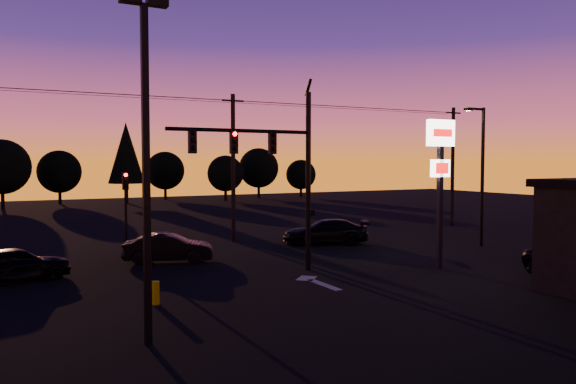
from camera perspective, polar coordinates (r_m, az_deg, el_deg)
name	(u,v)px	position (r m, az deg, el deg)	size (l,w,h in m)	color
ground	(327,291)	(21.56, 3.96, -10.04)	(120.00, 120.00, 0.00)	black
lane_arrow	(316,282)	(23.20, 2.82, -9.07)	(1.20, 3.10, 0.01)	beige
traffic_signal_mast	(277,161)	(24.43, -1.17, 3.19)	(6.79, 0.52, 8.58)	black
secondary_signal	(126,201)	(29.99, -16.16, -0.92)	(0.30, 0.31, 4.35)	black
parking_lot_light	(146,147)	(15.25, -14.25, 4.41)	(1.25, 0.30, 9.14)	black
pylon_sign	(440,161)	(26.49, 15.22, 3.02)	(1.50, 0.28, 6.80)	black
streetlight	(481,170)	(34.22, 19.05, 2.13)	(1.55, 0.35, 8.00)	black
utility_pole_1	(233,167)	(34.41, -5.59, 2.57)	(1.40, 0.26, 9.00)	black
utility_pole_2	(453,166)	(44.51, 16.38, 2.57)	(1.40, 0.26, 9.00)	black
power_wires	(233,101)	(34.61, -5.62, 9.17)	(36.00, 1.22, 0.07)	black
bollard	(156,293)	(20.04, -13.31, -9.95)	(0.27, 0.27, 0.80)	#BFC000
tree_2	(2,167)	(65.81, -27.06, 2.29)	(5.77, 5.78, 7.26)	black
tree_3	(59,172)	(70.18, -22.20, 1.92)	(4.95, 4.95, 6.22)	black
tree_4	(126,153)	(68.29, -16.12, 3.83)	(4.18, 4.18, 9.50)	black
tree_5	(165,171)	(74.58, -12.37, 2.13)	(4.95, 4.95, 6.22)	black
tree_6	(225,173)	(70.82, -6.37, 1.88)	(4.54, 4.54, 5.71)	black
tree_7	(259,168)	(75.94, -3.00, 2.45)	(5.36, 5.36, 6.74)	black
tree_8	(301,175)	(77.81, 1.32, 1.78)	(4.12, 4.12, 5.19)	black
car_left	(14,264)	(25.58, -26.03, -6.59)	(1.73, 4.29, 1.46)	black
car_mid	(169,248)	(28.06, -12.03, -5.57)	(1.49, 4.27, 1.41)	black
car_right	(325,232)	(33.51, 3.80, -4.05)	(2.06, 5.06, 1.47)	black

